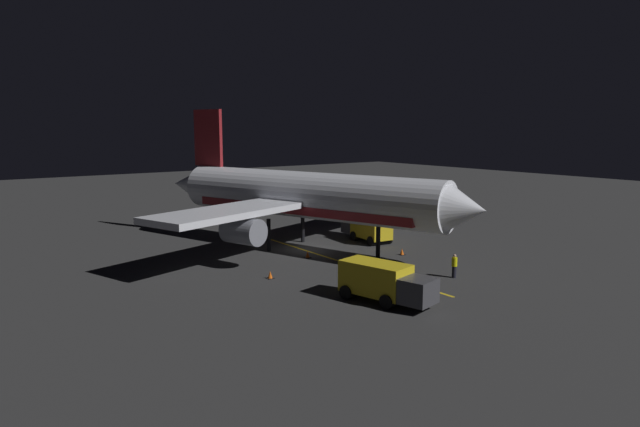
{
  "coord_description": "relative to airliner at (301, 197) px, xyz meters",
  "views": [
    {
      "loc": [
        27.79,
        39.94,
        10.84
      ],
      "look_at": [
        0.0,
        2.0,
        3.5
      ],
      "focal_mm": 31.4,
      "sensor_mm": 36.0,
      "label": 1
    }
  ],
  "objects": [
    {
      "name": "ground_plane",
      "position": [
        -0.18,
        0.55,
        -4.81
      ],
      "size": [
        180.0,
        180.0,
        0.2
      ],
      "primitive_type": "cube",
      "color": "#2D2D2E"
    },
    {
      "name": "apron_guide_stripe",
      "position": [
        0.15,
        4.55,
        -4.7
      ],
      "size": [
        0.39,
        26.24,
        0.01
      ],
      "primitive_type": "cube",
      "rotation": [
        0.0,
        0.0,
        -0.01
      ],
      "color": "gold",
      "rests_on": "ground_plane"
    },
    {
      "name": "airliner",
      "position": [
        0.0,
        0.0,
        0.0
      ],
      "size": [
        30.28,
        33.09,
        12.49
      ],
      "color": "silver",
      "rests_on": "ground_plane"
    },
    {
      "name": "baggage_truck",
      "position": [
        4.59,
        15.72,
        -3.45
      ],
      "size": [
        3.46,
        6.46,
        2.44
      ],
      "color": "gold",
      "rests_on": "ground_plane"
    },
    {
      "name": "catering_truck",
      "position": [
        -7.02,
        0.9,
        -3.42
      ],
      "size": [
        2.79,
        6.08,
        2.54
      ],
      "color": "gold",
      "rests_on": "ground_plane"
    },
    {
      "name": "ground_crew_worker",
      "position": [
        -3.44,
        14.53,
        -3.82
      ],
      "size": [
        0.4,
        0.4,
        1.74
      ],
      "color": "black",
      "rests_on": "ground_plane"
    },
    {
      "name": "traffic_cone_near_left",
      "position": [
        3.87,
        12.07,
        -4.46
      ],
      "size": [
        0.5,
        0.5,
        0.55
      ],
      "color": "#EA590F",
      "rests_on": "ground_plane"
    },
    {
      "name": "traffic_cone_near_right",
      "position": [
        -5.55,
        7.05,
        -4.46
      ],
      "size": [
        0.5,
        0.5,
        0.55
      ],
      "color": "#EA590F",
      "rests_on": "ground_plane"
    },
    {
      "name": "traffic_cone_under_wing",
      "position": [
        1.54,
        3.14,
        -4.46
      ],
      "size": [
        0.5,
        0.5,
        0.55
      ],
      "color": "#EA590F",
      "rests_on": "ground_plane"
    },
    {
      "name": "traffic_cone_far",
      "position": [
        7.42,
        6.84,
        -4.46
      ],
      "size": [
        0.5,
        0.5,
        0.55
      ],
      "color": "#EA590F",
      "rests_on": "ground_plane"
    }
  ]
}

